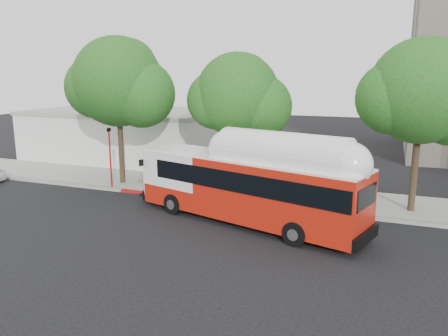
# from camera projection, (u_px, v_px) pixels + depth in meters

# --- Properties ---
(ground) EXTENTS (120.00, 120.00, 0.00)m
(ground) POSITION_uv_depth(u_px,v_px,m) (215.00, 227.00, 21.37)
(ground) COLOR black
(ground) RESTS_ON ground
(sidewalk) EXTENTS (60.00, 5.00, 0.15)m
(sidewalk) POSITION_uv_depth(u_px,v_px,m) (254.00, 192.00, 27.28)
(sidewalk) COLOR gray
(sidewalk) RESTS_ON ground
(curb_strip) EXTENTS (60.00, 0.30, 0.15)m
(curb_strip) POSITION_uv_depth(u_px,v_px,m) (241.00, 204.00, 24.91)
(curb_strip) COLOR gray
(curb_strip) RESTS_ON ground
(red_curb_segment) EXTENTS (10.00, 0.32, 0.16)m
(red_curb_segment) POSITION_uv_depth(u_px,v_px,m) (193.00, 198.00, 25.96)
(red_curb_segment) COLOR maroon
(red_curb_segment) RESTS_ON ground
(street_tree_left) EXTENTS (6.67, 5.80, 9.74)m
(street_tree_left) POSITION_uv_depth(u_px,v_px,m) (125.00, 85.00, 28.04)
(street_tree_left) COLOR #2D2116
(street_tree_left) RESTS_ON ground
(street_tree_mid) EXTENTS (5.75, 5.00, 8.62)m
(street_tree_mid) POSITION_uv_depth(u_px,v_px,m) (244.00, 98.00, 25.86)
(street_tree_mid) COLOR #2D2116
(street_tree_mid) RESTS_ON ground
(street_tree_right) EXTENTS (6.21, 5.40, 9.18)m
(street_tree_right) POSITION_uv_depth(u_px,v_px,m) (431.00, 96.00, 22.07)
(street_tree_right) COLOR #2D2116
(street_tree_right) RESTS_ON ground
(low_commercial_bldg) EXTENTS (16.20, 10.20, 4.25)m
(low_commercial_bldg) POSITION_uv_depth(u_px,v_px,m) (129.00, 134.00, 38.61)
(low_commercial_bldg) COLOR silver
(low_commercial_bldg) RESTS_ON ground
(transit_bus) EXTENTS (13.03, 5.89, 3.82)m
(transit_bus) POSITION_uv_depth(u_px,v_px,m) (248.00, 189.00, 21.52)
(transit_bus) COLOR #B31A0C
(transit_bus) RESTS_ON ground
(signal_pole) EXTENTS (0.11, 0.38, 3.99)m
(signal_pole) POSITION_uv_depth(u_px,v_px,m) (110.00, 158.00, 27.92)
(signal_pole) COLOR red
(signal_pole) RESTS_ON ground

